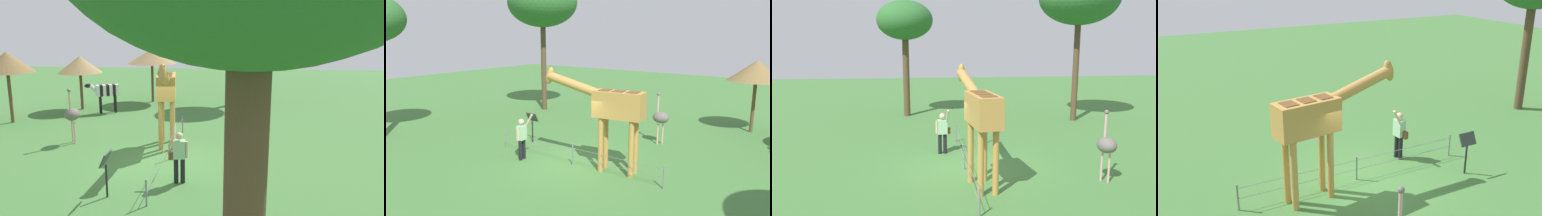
# 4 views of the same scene
# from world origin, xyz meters

# --- Properties ---
(ground_plane) EXTENTS (60.00, 60.00, 0.00)m
(ground_plane) POSITION_xyz_m (0.00, 0.00, 0.00)
(ground_plane) COLOR #427538
(giraffe) EXTENTS (3.80, 1.00, 3.55)m
(giraffe) POSITION_xyz_m (-1.35, -0.09, 2.26)
(giraffe) COLOR #BC8942
(giraffe) RESTS_ON ground_plane
(visitor) EXTENTS (0.54, 0.58, 1.77)m
(visitor) POSITION_xyz_m (1.91, 0.87, 0.90)
(visitor) COLOR black
(visitor) RESTS_ON ground_plane
(zebra) EXTENTS (1.09, 1.74, 1.66)m
(zebra) POSITION_xyz_m (-6.96, -4.46, 1.16)
(zebra) COLOR black
(zebra) RESTS_ON ground_plane
(ostrich) EXTENTS (0.70, 0.56, 2.25)m
(ostrich) POSITION_xyz_m (-1.54, -3.98, 1.18)
(ostrich) COLOR #CC9E93
(ostrich) RESTS_ON ground_plane
(shade_hut_near) EXTENTS (2.57, 2.57, 3.47)m
(shade_hut_near) POSITION_xyz_m (-4.34, -8.37, 2.97)
(shade_hut_near) COLOR brown
(shade_hut_near) RESTS_ON ground_plane
(shade_hut_far) EXTENTS (3.02, 3.02, 3.34)m
(shade_hut_far) POSITION_xyz_m (-10.27, -2.60, 2.87)
(shade_hut_far) COLOR brown
(shade_hut_far) RESTS_ON ground_plane
(shade_hut_aside) EXTENTS (2.49, 2.49, 3.05)m
(shade_hut_aside) POSITION_xyz_m (-7.67, -6.17, 2.56)
(shade_hut_aside) COLOR brown
(shade_hut_aside) RESTS_ON ground_plane
(info_sign) EXTENTS (0.56, 0.21, 1.32)m
(info_sign) POSITION_xyz_m (3.10, -0.97, 0.95)
(info_sign) COLOR black
(info_sign) RESTS_ON ground_plane
(wire_fence) EXTENTS (7.05, 0.05, 0.75)m
(wire_fence) POSITION_xyz_m (0.00, 0.23, 0.40)
(wire_fence) COLOR slate
(wire_fence) RESTS_ON ground_plane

